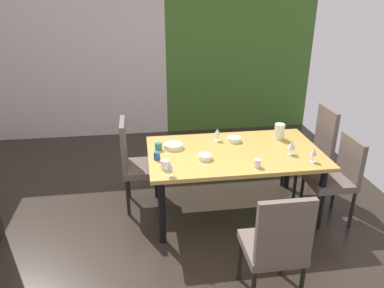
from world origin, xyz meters
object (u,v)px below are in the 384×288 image
serving_bowl_corner (234,139)px  cup_near_window (158,146)px  cup_left (257,163)px  wine_glass_near_shelf (169,165)px  dining_table (234,158)px  wine_glass_east (217,132)px  wine_glass_center (314,152)px  cup_south (165,165)px  chair_head_near (277,245)px  serving_bowl_north (205,157)px  pitcher_rear (279,131)px  chair_right_near (337,175)px  cup_west (157,156)px  serving_bowl_right (173,146)px  wine_glass_front (292,145)px  chair_left_far (136,160)px  chair_right_far (315,149)px

serving_bowl_corner → cup_near_window: cup_near_window is taller
serving_bowl_corner → cup_left: cup_left is taller
wine_glass_near_shelf → serving_bowl_corner: bearing=41.9°
dining_table → wine_glass_east: (-0.12, 0.31, 0.18)m
wine_glass_center → cup_south: (-1.45, 0.05, -0.06)m
chair_head_near → serving_bowl_north: size_ratio=7.31×
serving_bowl_north → pitcher_rear: size_ratio=0.78×
chair_right_near → wine_glass_near_shelf: 1.78m
wine_glass_center → cup_west: size_ratio=1.95×
chair_right_near → serving_bowl_right: bearing=74.7°
wine_glass_center → cup_left: (-0.57, -0.03, -0.07)m
serving_bowl_right → serving_bowl_corner: 0.69m
chair_right_near → serving_bowl_corner: bearing=61.1°
wine_glass_front → cup_near_window: wine_glass_front is taller
chair_left_far → cup_west: chair_left_far is taller
dining_table → cup_west: (-0.81, -0.09, 0.11)m
chair_left_far → serving_bowl_corner: size_ratio=6.97×
chair_left_far → chair_right_far: chair_right_far is taller
wine_glass_near_shelf → cup_west: wine_glass_near_shelf is taller
cup_left → cup_south: bearing=174.4°
dining_table → serving_bowl_corner: bearing=77.3°
serving_bowl_north → cup_left: 0.52m
chair_head_near → chair_left_far: 1.90m
chair_right_near → wine_glass_front: chair_right_near is taller
serving_bowl_right → cup_left: 0.93m
wine_glass_east → cup_left: 0.74m
chair_head_near → cup_left: 0.95m
cup_left → cup_west: size_ratio=1.02×
dining_table → serving_bowl_right: 0.65m
dining_table → cup_left: cup_left is taller
chair_left_far → serving_bowl_corner: (1.09, -0.03, 0.20)m
dining_table → wine_glass_center: (0.70, -0.36, 0.18)m
dining_table → chair_left_far: size_ratio=1.76×
wine_glass_east → serving_bowl_corner: 0.20m
serving_bowl_north → chair_left_far: bearing=148.1°
wine_glass_near_shelf → chair_right_near: bearing=5.4°
chair_left_far → wine_glass_front: 1.67m
chair_left_far → wine_glass_front: chair_left_far is taller
serving_bowl_corner → serving_bowl_north: serving_bowl_corner is taller
cup_west → dining_table: bearing=6.0°
chair_head_near → cup_left: size_ratio=12.82×
dining_table → serving_bowl_corner: size_ratio=12.24×
chair_head_near → wine_glass_front: chair_head_near is taller
dining_table → pitcher_rear: pitcher_rear is taller
chair_head_near → serving_bowl_corner: (0.06, 1.56, 0.20)m
pitcher_rear → cup_south: bearing=-157.1°
serving_bowl_north → cup_near_window: size_ratio=1.81×
serving_bowl_corner → cup_south: 0.98m
wine_glass_east → cup_west: (-0.69, -0.39, -0.06)m
wine_glass_east → cup_south: size_ratio=1.56×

